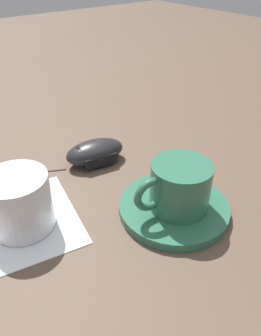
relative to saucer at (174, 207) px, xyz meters
The scene contains 6 objects.
ground_plane 0.14m from the saucer, 133.48° to the right, with size 3.00×3.00×0.00m, color brown.
saucer is the anchor object (origin of this frame).
coffee_cup 0.04m from the saucer, ahead, with size 0.08×0.11×0.07m.
computer_mouse 0.18m from the saucer, behind, with size 0.07×0.11×0.04m.
napkin_under_glass 0.22m from the saucer, 121.24° to the right, with size 0.16×0.16×0.00m, color white.
drinking_glass 0.21m from the saucer, 120.24° to the right, with size 0.08×0.08×0.08m, color silver.
Camera 1 is at (0.33, -0.16, 0.31)m, focal length 35.00 mm.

